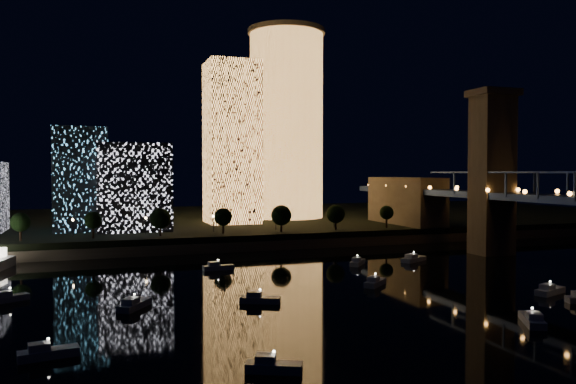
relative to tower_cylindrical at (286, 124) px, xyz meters
The scene contains 9 objects.
ground 154.32m from the tower_cylindrical, 102.12° to the right, with size 520.00×520.00×0.00m, color black.
far_bank 56.02m from the tower_cylindrical, 152.50° to the left, with size 420.00×160.00×5.00m, color black.
seawall 82.47m from the tower_cylindrical, 116.53° to the right, with size 420.00×6.00×3.00m, color #6B5E4C.
tower_cylindrical is the anchor object (origin of this frame).
tower_rectangular 35.18m from the tower_cylindrical, 148.43° to the right, with size 19.92×19.92×63.39m, color #F5A34E.
midrise_blocks 108.90m from the tower_cylindrical, 166.02° to the right, with size 93.15×40.00×35.27m.
motorboats 142.45m from the tower_cylindrical, 106.78° to the right, with size 116.31×78.72×2.78m.
esplanade_trees 88.93m from the tower_cylindrical, 136.59° to the right, with size 165.53×6.92×8.96m.
street_lamps 89.99m from the tower_cylindrical, 142.44° to the right, with size 132.70×0.70×5.65m.
Camera 1 is at (-49.36, -91.03, 24.95)m, focal length 35.00 mm.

